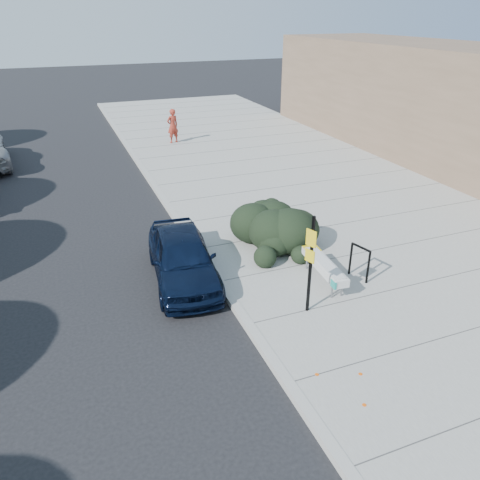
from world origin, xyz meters
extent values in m
plane|color=black|center=(0.00, 0.00, 0.00)|extent=(120.00, 120.00, 0.00)
cube|color=gray|center=(5.60, 5.00, 0.07)|extent=(11.20, 50.00, 0.15)
cube|color=#9E9E99|center=(0.00, 5.00, 0.08)|extent=(0.22, 50.00, 0.17)
cylinder|color=gray|center=(2.30, 0.26, 0.34)|extent=(0.05, 0.05, 0.38)
cylinder|color=gray|center=(2.57, 0.24, 0.34)|extent=(0.05, 0.05, 0.38)
cylinder|color=gray|center=(2.43, 1.76, 0.34)|extent=(0.05, 0.05, 0.38)
cylinder|color=gray|center=(2.70, 1.74, 0.34)|extent=(0.05, 0.05, 0.38)
cylinder|color=gray|center=(2.37, 1.01, 0.50)|extent=(0.16, 1.51, 0.03)
cylinder|color=gray|center=(2.63, 0.99, 0.50)|extent=(0.16, 1.51, 0.03)
cube|color=#B2B2B2|center=(2.50, 1.00, 0.63)|extent=(0.56, 2.01, 0.21)
cube|color=yellow|center=(2.57, 1.78, 0.74)|extent=(0.44, 0.43, 0.02)
cube|color=teal|center=(2.24, 0.12, 0.63)|extent=(0.07, 0.23, 0.19)
cylinder|color=black|center=(3.53, 0.54, 0.61)|extent=(0.06, 0.06, 0.91)
cylinder|color=black|center=(3.37, 1.11, 0.61)|extent=(0.06, 0.06, 0.91)
cylinder|color=black|center=(3.45, 0.82, 1.06)|extent=(0.21, 0.58, 0.06)
cube|color=black|center=(1.48, 0.00, 1.37)|extent=(0.07, 0.07, 2.43)
cube|color=yellow|center=(1.44, -0.02, 2.07)|extent=(0.12, 0.27, 0.39)
cube|color=yellow|center=(1.44, -0.02, 1.63)|extent=(0.11, 0.25, 0.30)
ellipsoid|color=black|center=(2.28, 3.92, 0.84)|extent=(2.21, 3.85, 1.38)
imported|color=black|center=(-0.80, 2.69, 0.68)|extent=(2.02, 4.14, 1.36)
imported|color=maroon|center=(2.42, 16.44, 1.03)|extent=(0.74, 0.60, 1.77)
camera|label=1|loc=(-3.37, -7.98, 6.55)|focal=35.00mm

